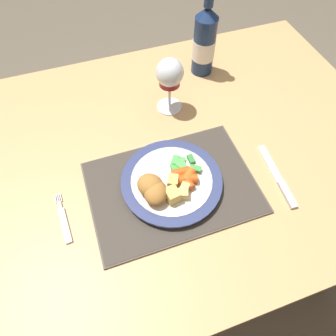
# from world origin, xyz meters

# --- Properties ---
(ground_plane) EXTENTS (6.00, 6.00, 0.00)m
(ground_plane) POSITION_xyz_m (0.00, 0.00, 0.00)
(ground_plane) COLOR brown
(dining_table) EXTENTS (1.28, 0.83, 0.74)m
(dining_table) POSITION_xyz_m (0.00, 0.00, 0.64)
(dining_table) COLOR tan
(dining_table) RESTS_ON ground
(placemat) EXTENTS (0.38, 0.27, 0.01)m
(placemat) POSITION_xyz_m (0.02, -0.11, 0.74)
(placemat) COLOR brown
(placemat) RESTS_ON dining_table
(dinner_plate) EXTENTS (0.23, 0.23, 0.02)m
(dinner_plate) POSITION_xyz_m (0.02, -0.10, 0.76)
(dinner_plate) COLOR silver
(dinner_plate) RESTS_ON placemat
(breaded_croquettes) EXTENTS (0.08, 0.10, 0.04)m
(breaded_croquettes) POSITION_xyz_m (-0.03, -0.12, 0.79)
(breaded_croquettes) COLOR #A87033
(breaded_croquettes) RESTS_ON dinner_plate
(green_beans_pile) EXTENTS (0.07, 0.07, 0.01)m
(green_beans_pile) POSITION_xyz_m (0.05, -0.08, 0.77)
(green_beans_pile) COLOR #4CA84C
(green_beans_pile) RESTS_ON dinner_plate
(glazed_carrots) EXTENTS (0.05, 0.06, 0.02)m
(glazed_carrots) POSITION_xyz_m (0.05, -0.11, 0.78)
(glazed_carrots) COLOR orange
(glazed_carrots) RESTS_ON dinner_plate
(fork) EXTENTS (0.02, 0.12, 0.01)m
(fork) POSITION_xyz_m (-0.23, -0.11, 0.74)
(fork) COLOR silver
(fork) RESTS_ON dining_table
(table_knife) EXTENTS (0.03, 0.18, 0.01)m
(table_knife) POSITION_xyz_m (0.26, -0.18, 0.74)
(table_knife) COLOR silver
(table_knife) RESTS_ON dining_table
(wine_glass) EXTENTS (0.07, 0.07, 0.16)m
(wine_glass) POSITION_xyz_m (0.10, 0.14, 0.85)
(wine_glass) COLOR silver
(wine_glass) RESTS_ON dining_table
(bottle) EXTENTS (0.07, 0.07, 0.26)m
(bottle) POSITION_xyz_m (0.24, 0.26, 0.84)
(bottle) COLOR navy
(bottle) RESTS_ON dining_table
(roast_potatoes) EXTENTS (0.06, 0.07, 0.03)m
(roast_potatoes) POSITION_xyz_m (0.02, -0.14, 0.78)
(roast_potatoes) COLOR #E5BC66
(roast_potatoes) RESTS_ON dinner_plate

